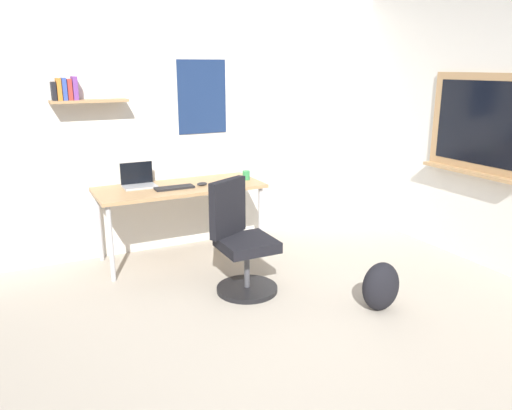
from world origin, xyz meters
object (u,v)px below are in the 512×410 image
keyboard (174,188)px  office_chair (241,245)px  desk (180,193)px  computer_mouse (202,184)px  coffee_mug (246,175)px  backpack (381,286)px  laptop (138,181)px

keyboard → office_chair: bearing=-71.8°
desk → computer_mouse: bearing=-22.8°
coffee_mug → computer_mouse: bearing=-174.3°
office_chair → backpack: 1.18m
desk → office_chair: (0.21, -0.95, -0.26)m
office_chair → keyboard: bearing=108.2°
desk → computer_mouse: 0.23m
keyboard → computer_mouse: (0.28, -0.00, 0.01)m
backpack → laptop: bearing=125.4°
laptop → keyboard: bearing=-40.7°
laptop → office_chair: bearing=-63.0°
desk → backpack: desk is taller
backpack → computer_mouse: bearing=115.8°
backpack → keyboard: bearing=122.9°
office_chair → computer_mouse: bearing=90.4°
keyboard → coffee_mug: (0.78, 0.05, 0.04)m
coffee_mug → backpack: (0.32, -1.75, -0.58)m
desk → office_chair: office_chair is taller
coffee_mug → laptop: bearing=169.8°
office_chair → computer_mouse: (-0.01, 0.87, 0.34)m
keyboard → coffee_mug: coffee_mug is taller
laptop → backpack: 2.46m
office_chair → laptop: size_ratio=3.06×
office_chair → laptop: bearing=117.0°
keyboard → computer_mouse: computer_mouse is taller
office_chair → coffee_mug: size_ratio=10.33×
laptop → keyboard: 0.37m
office_chair → backpack: office_chair is taller
desk → computer_mouse: computer_mouse is taller
desk → laptop: size_ratio=5.16×
keyboard → coffee_mug: bearing=3.7°
laptop → keyboard: laptop is taller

